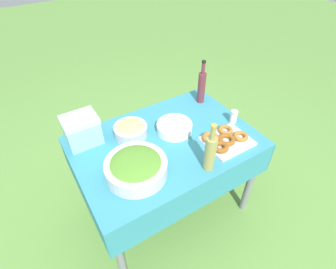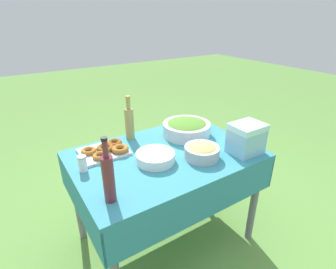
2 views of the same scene
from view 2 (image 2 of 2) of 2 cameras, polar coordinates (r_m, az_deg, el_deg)
The scene contains 10 objects.
ground_plane at distance 2.15m, azimuth -0.54°, elevation -21.29°, with size 14.00×14.00×0.00m, color #609342.
picnic_table at distance 1.76m, azimuth -0.62°, elevation -7.18°, with size 1.17×0.81×0.73m.
salad_bowl at distance 1.94m, azimuth 4.06°, elevation 1.51°, with size 0.35×0.35×0.11m.
pasta_bowl at distance 1.65m, azimuth 7.39°, elevation -3.55°, with size 0.22×0.22×0.09m.
donut_platter at distance 1.74m, azimuth -13.36°, elevation -3.31°, with size 0.32×0.26×0.05m.
plate_stack at distance 1.60m, azimuth -2.75°, elevation -4.95°, with size 0.24×0.24×0.06m.
olive_oil_bottle at distance 1.87m, azimuth -8.39°, elevation 2.64°, with size 0.06×0.06×0.32m.
wine_bottle at distance 1.27m, azimuth -12.85°, elevation -9.00°, with size 0.06×0.06×0.34m.
cooler_box at distance 1.75m, azimuth 16.68°, elevation -0.79°, with size 0.21×0.17×0.20m.
salt_shaker at distance 1.58m, azimuth -18.10°, elevation -6.00°, with size 0.05×0.05×0.10m.
Camera 2 is at (-0.79, -1.26, 1.56)m, focal length 28.00 mm.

